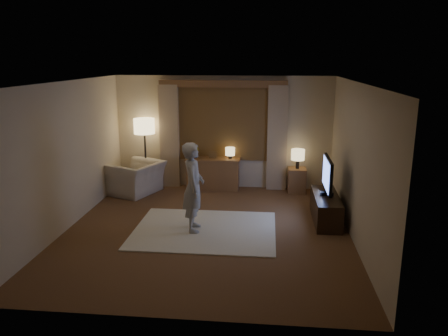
# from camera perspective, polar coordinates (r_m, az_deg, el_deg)

# --- Properties ---
(room) EXTENTS (5.04, 5.54, 2.64)m
(room) POSITION_cam_1_polar(r_m,az_deg,el_deg) (7.96, -1.78, 2.21)
(room) COLOR brown
(room) RESTS_ON ground
(rug) EXTENTS (2.50, 2.00, 0.02)m
(rug) POSITION_cam_1_polar(r_m,az_deg,el_deg) (7.86, -2.52, -8.07)
(rug) COLOR #EEE6C8
(rug) RESTS_ON floor
(sideboard) EXTENTS (1.20, 0.40, 0.70)m
(sideboard) POSITION_cam_1_polar(r_m,az_deg,el_deg) (10.15, -1.46, -0.86)
(sideboard) COLOR brown
(sideboard) RESTS_ON floor
(picture_frame) EXTENTS (0.16, 0.02, 0.20)m
(picture_frame) POSITION_cam_1_polar(r_m,az_deg,el_deg) (10.04, -1.47, 1.62)
(picture_frame) COLOR brown
(picture_frame) RESTS_ON sideboard
(plant) EXTENTS (0.17, 0.13, 0.30)m
(plant) POSITION_cam_1_polar(r_m,az_deg,el_deg) (10.09, -3.73, 1.94)
(plant) COLOR #999999
(plant) RESTS_ON sideboard
(table_lamp_sideboard) EXTENTS (0.22, 0.22, 0.30)m
(table_lamp_sideboard) POSITION_cam_1_polar(r_m,az_deg,el_deg) (9.98, 0.80, 2.11)
(table_lamp_sideboard) COLOR black
(table_lamp_sideboard) RESTS_ON sideboard
(floor_lamp) EXTENTS (0.48, 0.48, 1.64)m
(floor_lamp) POSITION_cam_1_polar(r_m,az_deg,el_deg) (10.25, -10.36, 4.91)
(floor_lamp) COLOR black
(floor_lamp) RESTS_ON floor
(armchair) EXTENTS (1.30, 1.38, 0.71)m
(armchair) POSITION_cam_1_polar(r_m,az_deg,el_deg) (10.04, -11.35, -1.27)
(armchair) COLOR beige
(armchair) RESTS_ON floor
(side_table) EXTENTS (0.40, 0.40, 0.56)m
(side_table) POSITION_cam_1_polar(r_m,az_deg,el_deg) (10.06, 9.49, -1.60)
(side_table) COLOR brown
(side_table) RESTS_ON floor
(table_lamp_side) EXTENTS (0.30, 0.30, 0.44)m
(table_lamp_side) POSITION_cam_1_polar(r_m,az_deg,el_deg) (9.92, 9.63, 1.67)
(table_lamp_side) COLOR black
(table_lamp_side) RESTS_ON side_table
(tv_stand) EXTENTS (0.45, 1.40, 0.50)m
(tv_stand) POSITION_cam_1_polar(r_m,az_deg,el_deg) (8.44, 13.13, -5.12)
(tv_stand) COLOR black
(tv_stand) RESTS_ON floor
(tv) EXTENTS (0.24, 0.99, 0.71)m
(tv) POSITION_cam_1_polar(r_m,az_deg,el_deg) (8.25, 13.37, -0.90)
(tv) COLOR black
(tv) RESTS_ON tv_stand
(person) EXTENTS (0.44, 0.62, 1.58)m
(person) POSITION_cam_1_polar(r_m,az_deg,el_deg) (7.60, -4.02, -2.50)
(person) COLOR #B3AEA5
(person) RESTS_ON rug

